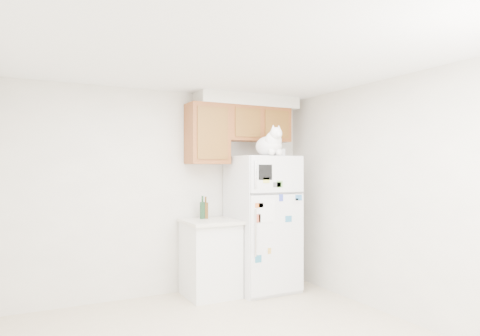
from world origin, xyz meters
TOP-DOWN VIEW (x-y plane):
  - room_shell at (0.12, 0.24)m, footprint 3.84×4.04m
  - refrigerator at (1.17, 1.61)m, footprint 0.76×0.78m
  - base_counter at (0.48, 1.68)m, footprint 0.64×0.64m
  - cat at (1.14, 1.36)m, footprint 0.36×0.52m
  - storage_box_back at (1.40, 1.63)m, footprint 0.21×0.18m
  - storage_box_front at (1.32, 1.48)m, footprint 0.17×0.14m
  - bottle_green at (0.43, 1.82)m, footprint 0.07×0.07m
  - bottle_amber at (0.48, 1.83)m, footprint 0.06×0.06m

SIDE VIEW (x-z plane):
  - base_counter at x=0.48m, z-range 0.00..0.92m
  - refrigerator at x=1.17m, z-range 0.00..1.70m
  - bottle_amber at x=0.48m, z-range 0.92..1.19m
  - bottle_green at x=0.43m, z-range 0.92..1.21m
  - room_shell at x=0.12m, z-range 0.41..2.93m
  - storage_box_front at x=1.32m, z-range 1.70..1.79m
  - storage_box_back at x=1.40m, z-range 1.70..1.80m
  - cat at x=1.14m, z-range 1.65..2.02m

